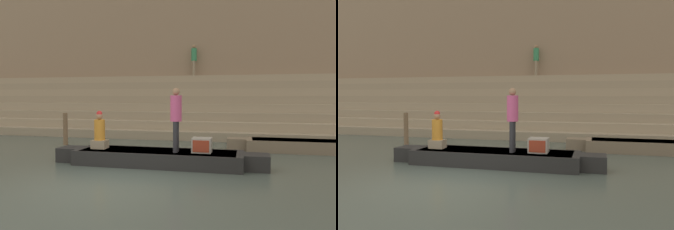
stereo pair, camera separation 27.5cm
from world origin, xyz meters
The scene contains 10 objects.
ground_plane centered at (0.00, 0.00, 0.00)m, with size 120.00×120.00×0.00m, color #47544C.
ghat_steps centered at (0.00, 10.31, 1.06)m, with size 36.00×5.06×2.99m.
back_wall centered at (0.00, 12.70, 4.13)m, with size 34.20×1.28×8.31m.
rowboat_main centered at (0.58, 2.23, 0.22)m, with size 5.85×1.33×0.40m.
person_standing centered at (1.11, 2.11, 1.39)m, with size 0.30×0.30×1.70m.
person_rowing centered at (-1.12, 2.19, 0.84)m, with size 0.42×0.33×1.07m.
tv_set centered at (1.78, 2.22, 0.60)m, with size 0.51×0.46×0.38m.
moored_boat_shore centered at (5.31, 5.36, 0.22)m, with size 6.07×1.08×0.40m.
mooring_post centered at (-3.83, 4.94, 0.62)m, with size 0.17×0.17×1.23m, color brown.
person_on_steps centered at (0.08, 11.79, 3.98)m, with size 0.31×0.31×1.70m.
Camera 1 is at (2.88, -6.31, 1.91)m, focal length 35.00 mm.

